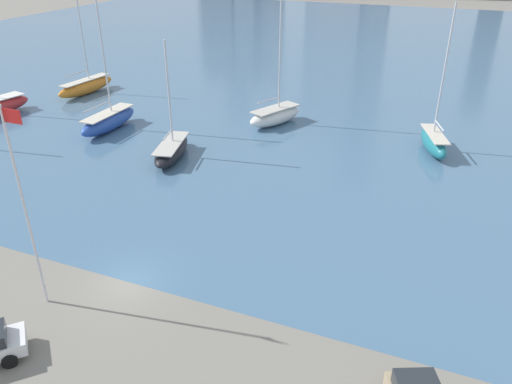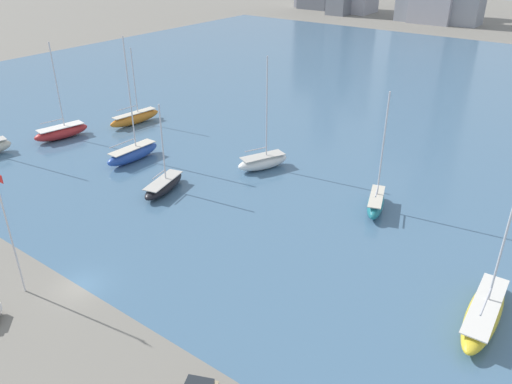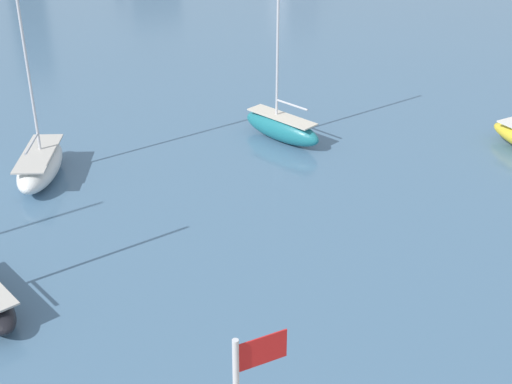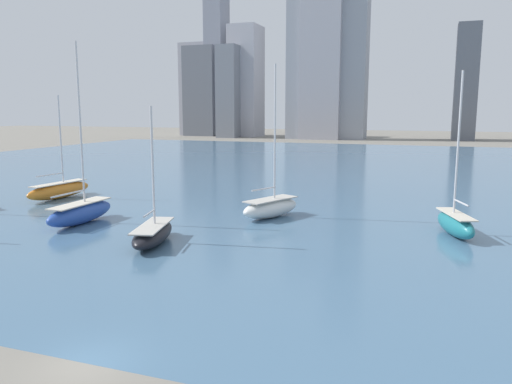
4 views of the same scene
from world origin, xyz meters
TOP-DOWN VIEW (x-y plane):
  - ground_plane at (0.00, 0.00)m, footprint 500.00×500.00m
  - harbor_water at (0.00, 70.00)m, footprint 180.00×140.00m
  - distant_city_skyline at (-19.27, 169.37)m, footprint 197.89×23.32m
  - sailboat_white at (-1.58, 29.99)m, footprint 5.25×7.61m
  - sailboat_black at (-7.34, 17.48)m, footprint 4.13×7.91m
  - sailboat_teal at (15.31, 28.33)m, footprint 3.87×7.04m
  - sailboat_orange at (-28.78, 31.74)m, footprint 2.66×9.52m
  - sailboat_blue at (-17.47, 21.50)m, footprint 2.27×8.56m

SIDE VIEW (x-z plane):
  - ground_plane at x=0.00m, z-range 0.00..0.00m
  - harbor_water at x=0.00m, z-range 0.00..0.00m
  - sailboat_black at x=-7.34m, z-range -4.55..6.25m
  - sailboat_orange at x=-28.78m, z-range -5.06..7.14m
  - sailboat_white at x=-1.58m, z-range -6.36..8.46m
  - sailboat_teal at x=15.31m, z-range -5.74..7.92m
  - sailboat_blue at x=-17.47m, z-range -7.18..9.41m
  - distant_city_skyline at x=-19.27m, z-range -13.48..59.67m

